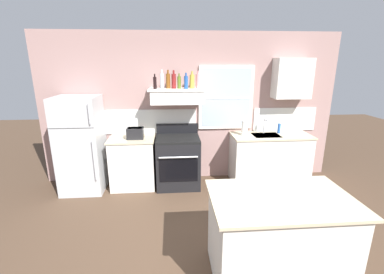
% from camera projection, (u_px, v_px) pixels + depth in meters
% --- Properties ---
extents(ground_plane, '(16.00, 16.00, 0.00)m').
position_uv_depth(ground_plane, '(204.00, 255.00, 3.09)').
color(ground_plane, '#4C3828').
extents(back_wall, '(5.40, 0.11, 2.70)m').
position_uv_depth(back_wall, '(192.00, 109.00, 4.85)').
color(back_wall, gray).
rests_on(back_wall, ground_plane).
extents(refrigerator, '(0.70, 0.72, 1.65)m').
position_uv_depth(refrigerator, '(81.00, 145.00, 4.48)').
color(refrigerator, '#B7BABC').
rests_on(refrigerator, ground_plane).
extents(counter_left_of_stove, '(0.79, 0.63, 0.91)m').
position_uv_depth(counter_left_of_stove, '(133.00, 162.00, 4.70)').
color(counter_left_of_stove, silver).
rests_on(counter_left_of_stove, ground_plane).
extents(toaster, '(0.30, 0.20, 0.19)m').
position_uv_depth(toaster, '(135.00, 133.00, 4.50)').
color(toaster, black).
rests_on(toaster, counter_left_of_stove).
extents(stove_range, '(0.76, 0.69, 1.09)m').
position_uv_depth(stove_range, '(178.00, 161.00, 4.73)').
color(stove_range, black).
rests_on(stove_range, ground_plane).
extents(range_hood_shelf, '(0.96, 0.52, 0.24)m').
position_uv_depth(range_hood_shelf, '(177.00, 96.00, 4.50)').
color(range_hood_shelf, white).
extents(bottle_balsamic_dark, '(0.06, 0.06, 0.25)m').
position_uv_depth(bottle_balsamic_dark, '(155.00, 83.00, 4.37)').
color(bottle_balsamic_dark, black).
rests_on(bottle_balsamic_dark, range_hood_shelf).
extents(bottle_clear_tall, '(0.06, 0.06, 0.31)m').
position_uv_depth(bottle_clear_tall, '(162.00, 81.00, 4.43)').
color(bottle_clear_tall, silver).
rests_on(bottle_clear_tall, range_hood_shelf).
extents(bottle_amber_wine, '(0.07, 0.07, 0.31)m').
position_uv_depth(bottle_amber_wine, '(168.00, 81.00, 4.46)').
color(bottle_amber_wine, brown).
rests_on(bottle_amber_wine, range_hood_shelf).
extents(bottle_red_label_wine, '(0.07, 0.07, 0.30)m').
position_uv_depth(bottle_red_label_wine, '(174.00, 81.00, 4.44)').
color(bottle_red_label_wine, maroon).
rests_on(bottle_red_label_wine, range_hood_shelf).
extents(bottle_olive_oil_square, '(0.06, 0.06, 0.25)m').
position_uv_depth(bottle_olive_oil_square, '(179.00, 82.00, 4.44)').
color(bottle_olive_oil_square, '#4C601E').
rests_on(bottle_olive_oil_square, range_hood_shelf).
extents(bottle_blue_liqueur, '(0.07, 0.07, 0.26)m').
position_uv_depth(bottle_blue_liqueur, '(186.00, 82.00, 4.40)').
color(bottle_blue_liqueur, '#1E478C').
rests_on(bottle_blue_liqueur, range_hood_shelf).
extents(bottle_champagne_gold_foil, '(0.08, 0.08, 0.29)m').
position_uv_depth(bottle_champagne_gold_foil, '(192.00, 81.00, 4.46)').
color(bottle_champagne_gold_foil, '#B29333').
rests_on(bottle_champagne_gold_foil, range_hood_shelf).
extents(bottle_rose_pink, '(0.07, 0.07, 0.29)m').
position_uv_depth(bottle_rose_pink, '(198.00, 81.00, 4.51)').
color(bottle_rose_pink, '#C67F84').
rests_on(bottle_rose_pink, range_hood_shelf).
extents(counter_right_with_sink, '(1.43, 0.63, 0.91)m').
position_uv_depth(counter_right_with_sink, '(269.00, 158.00, 4.89)').
color(counter_right_with_sink, silver).
rests_on(counter_right_with_sink, ground_plane).
extents(sink_faucet, '(0.03, 0.17, 0.28)m').
position_uv_depth(sink_faucet, '(265.00, 124.00, 4.80)').
color(sink_faucet, silver).
rests_on(sink_faucet, counter_right_with_sink).
extents(paper_towel_roll, '(0.11, 0.11, 0.27)m').
position_uv_depth(paper_towel_roll, '(245.00, 128.00, 4.69)').
color(paper_towel_roll, white).
rests_on(paper_towel_roll, counter_right_with_sink).
extents(dish_soap_bottle, '(0.06, 0.06, 0.18)m').
position_uv_depth(dish_soap_bottle, '(279.00, 128.00, 4.85)').
color(dish_soap_bottle, blue).
rests_on(dish_soap_bottle, counter_right_with_sink).
extents(kitchen_island, '(1.40, 0.90, 0.91)m').
position_uv_depth(kitchen_island, '(278.00, 237.00, 2.69)').
color(kitchen_island, silver).
rests_on(kitchen_island, ground_plane).
extents(upper_cabinet_right, '(0.64, 0.32, 0.70)m').
position_uv_depth(upper_cabinet_right, '(292.00, 78.00, 4.66)').
color(upper_cabinet_right, silver).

